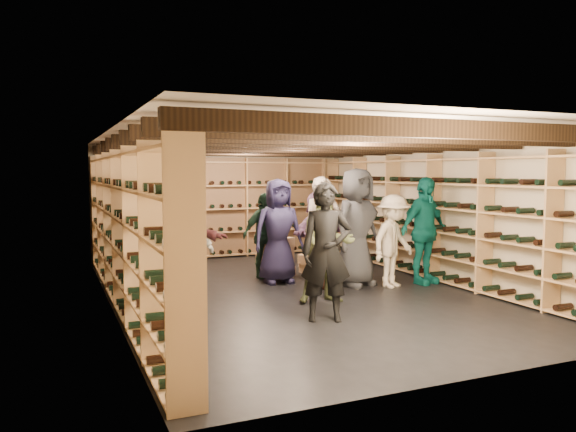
# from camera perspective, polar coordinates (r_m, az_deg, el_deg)

# --- Properties ---
(ground) EXTENTS (8.00, 8.00, 0.00)m
(ground) POSITION_cam_1_polar(r_m,az_deg,el_deg) (8.79, 0.85, -7.64)
(ground) COLOR black
(ground) RESTS_ON ground
(walls) EXTENTS (5.52, 8.02, 2.40)m
(walls) POSITION_cam_1_polar(r_m,az_deg,el_deg) (8.62, 0.86, 0.18)
(walls) COLOR beige
(walls) RESTS_ON ground
(ceiling) EXTENTS (5.50, 8.00, 0.01)m
(ceiling) POSITION_cam_1_polar(r_m,az_deg,el_deg) (8.61, 0.87, 8.17)
(ceiling) COLOR beige
(ceiling) RESTS_ON walls
(ceiling_joists) EXTENTS (5.40, 7.12, 0.18)m
(ceiling_joists) POSITION_cam_1_polar(r_m,az_deg,el_deg) (8.60, 0.87, 7.24)
(ceiling_joists) COLOR black
(ceiling_joists) RESTS_ON ground
(wine_rack_left) EXTENTS (0.32, 7.50, 2.15)m
(wine_rack_left) POSITION_cam_1_polar(r_m,az_deg,el_deg) (7.95, -16.34, -1.28)
(wine_rack_left) COLOR tan
(wine_rack_left) RESTS_ON ground
(wine_rack_right) EXTENTS (0.32, 7.50, 2.15)m
(wine_rack_right) POSITION_cam_1_polar(r_m,az_deg,el_deg) (9.95, 14.51, -0.10)
(wine_rack_right) COLOR tan
(wine_rack_right) RESTS_ON ground
(wine_rack_back) EXTENTS (4.70, 0.30, 2.15)m
(wine_rack_back) POSITION_cam_1_polar(r_m,az_deg,el_deg) (12.22, -6.45, 0.86)
(wine_rack_back) COLOR tan
(wine_rack_back) RESTS_ON ground
(crate_stack_left) EXTENTS (0.57, 0.46, 0.68)m
(crate_stack_left) POSITION_cam_1_polar(r_m,az_deg,el_deg) (9.99, -1.06, -4.18)
(crate_stack_left) COLOR tan
(crate_stack_left) RESTS_ON ground
(crate_stack_right) EXTENTS (0.52, 0.36, 0.34)m
(crate_stack_right) POSITION_cam_1_polar(r_m,az_deg,el_deg) (10.31, 2.78, -4.86)
(crate_stack_right) COLOR tan
(crate_stack_right) RESTS_ON ground
(crate_loose) EXTENTS (0.55, 0.41, 0.17)m
(crate_loose) POSITION_cam_1_polar(r_m,az_deg,el_deg) (11.43, -1.83, -4.36)
(crate_loose) COLOR tan
(crate_loose) RESTS_ON ground
(person_0) EXTENTS (0.99, 0.78, 1.78)m
(person_0) POSITION_cam_1_polar(r_m,az_deg,el_deg) (7.13, -12.08, -3.36)
(person_0) COLOR black
(person_0) RESTS_ON ground
(person_1) EXTENTS (0.74, 0.62, 1.72)m
(person_1) POSITION_cam_1_polar(r_m,az_deg,el_deg) (6.97, 3.90, -3.68)
(person_1) COLOR black
(person_1) RESTS_ON ground
(person_2) EXTENTS (0.91, 0.77, 1.66)m
(person_2) POSITION_cam_1_polar(r_m,az_deg,el_deg) (7.92, 3.98, -2.92)
(person_2) COLOR #4B5430
(person_2) RESTS_ON ground
(person_3) EXTENTS (1.10, 0.89, 1.49)m
(person_3) POSITION_cam_1_polar(r_m,az_deg,el_deg) (9.14, 10.64, -2.51)
(person_3) COLOR beige
(person_3) RESTS_ON ground
(person_4) EXTENTS (1.11, 0.67, 1.77)m
(person_4) POSITION_cam_1_polar(r_m,az_deg,el_deg) (9.51, 13.65, -1.45)
(person_4) COLOR #0E6D63
(person_4) RESTS_ON ground
(person_5) EXTENTS (1.43, 0.95, 1.48)m
(person_5) POSITION_cam_1_polar(r_m,az_deg,el_deg) (8.96, -10.12, -2.70)
(person_5) COLOR brown
(person_5) RESTS_ON ground
(person_6) EXTENTS (0.87, 0.59, 1.74)m
(person_6) POSITION_cam_1_polar(r_m,az_deg,el_deg) (9.32, -0.99, -1.53)
(person_6) COLOR #232043
(person_6) RESTS_ON ground
(person_7) EXTENTS (0.72, 0.56, 1.78)m
(person_7) POSITION_cam_1_polar(r_m,az_deg,el_deg) (9.19, 3.58, -1.51)
(person_7) COLOR gray
(person_7) RESTS_ON ground
(person_8) EXTENTS (0.87, 0.74, 1.57)m
(person_8) POSITION_cam_1_polar(r_m,az_deg,el_deg) (8.64, 4.00, -2.59)
(person_8) COLOR #412117
(person_8) RESTS_ON ground
(person_9) EXTENTS (1.38, 1.02, 1.92)m
(person_9) POSITION_cam_1_polar(r_m,az_deg,el_deg) (8.41, -11.43, -1.68)
(person_9) COLOR #A8A89A
(person_9) RESTS_ON ground
(person_10) EXTENTS (0.94, 0.61, 1.49)m
(person_10) POSITION_cam_1_polar(r_m,az_deg,el_deg) (9.82, -2.48, -1.96)
(person_10) COLOR #264B36
(person_10) RESTS_ON ground
(person_11) EXTENTS (1.48, 0.91, 1.52)m
(person_11) POSITION_cam_1_polar(r_m,az_deg,el_deg) (9.94, 3.10, -1.79)
(person_11) COLOR slate
(person_11) RESTS_ON ground
(person_12) EXTENTS (1.08, 0.89, 1.91)m
(person_12) POSITION_cam_1_polar(r_m,az_deg,el_deg) (9.14, 7.01, -1.15)
(person_12) COLOR #303135
(person_12) RESTS_ON ground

